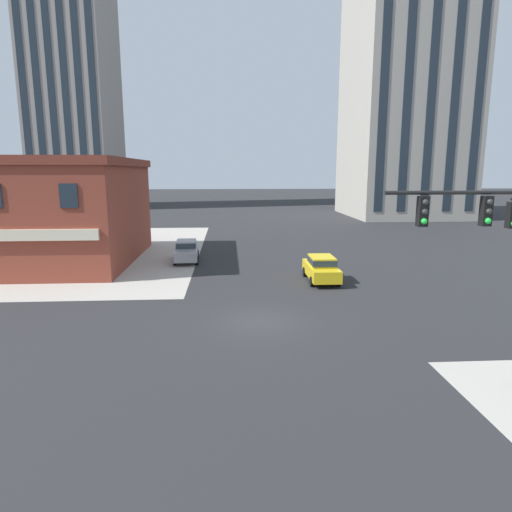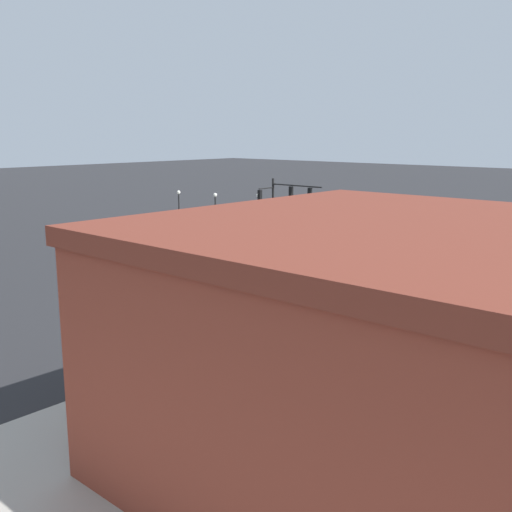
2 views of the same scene
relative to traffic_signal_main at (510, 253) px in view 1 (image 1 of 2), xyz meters
name	(u,v)px [view 1 (image 1 of 2)]	position (x,y,z in m)	size (l,w,h in m)	color
ground_plane	(260,321)	(-7.29, 7.11, -4.56)	(320.00, 320.00, 0.00)	#262628
sidewalk_far_corner	(22,252)	(-27.29, 27.11, -4.56)	(32.00, 32.00, 0.02)	#A8A399
traffic_signal_main	(510,253)	(0.00, 0.00, 0.00)	(5.23, 2.09, 6.93)	black
car_main_southbound_near	(186,250)	(-12.10, 21.77, -3.64)	(2.06, 4.48, 1.68)	#99999E
car_main_southbound_far	(321,267)	(-2.74, 14.72, -3.64)	(1.91, 4.41, 1.68)	gold
residential_tower_skyline_left	(69,13)	(-37.89, 77.89, 31.42)	(14.42, 17.50, 71.92)	gray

